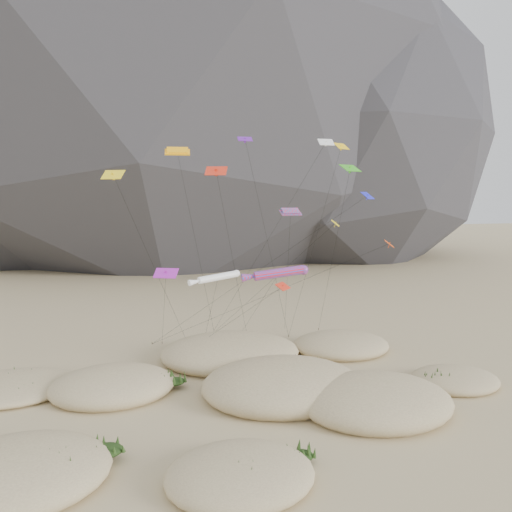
# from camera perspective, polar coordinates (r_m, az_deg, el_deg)

# --- Properties ---
(ground) EXTENTS (500.00, 500.00, 0.00)m
(ground) POSITION_cam_1_polar(r_m,az_deg,el_deg) (46.14, 1.51, -17.16)
(ground) COLOR #CCB789
(ground) RESTS_ON ground
(rock_headland) EXTENTS (226.37, 148.64, 177.50)m
(rock_headland) POSITION_cam_1_polar(r_m,az_deg,el_deg) (169.02, -8.71, 25.38)
(rock_headland) COLOR black
(rock_headland) RESTS_ON ground
(dunes) EXTENTS (52.91, 35.84, 4.09)m
(dunes) POSITION_cam_1_polar(r_m,az_deg,el_deg) (49.57, -1.43, -14.46)
(dunes) COLOR #CCB789
(dunes) RESTS_ON ground
(dune_grass) EXTENTS (41.90, 30.60, 1.45)m
(dune_grass) POSITION_cam_1_polar(r_m,az_deg,el_deg) (49.46, -1.12, -14.39)
(dune_grass) COLOR black
(dune_grass) RESTS_ON ground
(kite_stakes) EXTENTS (23.18, 6.31, 0.30)m
(kite_stakes) POSITION_cam_1_polar(r_m,az_deg,el_deg) (67.41, -3.43, -9.20)
(kite_stakes) COLOR #3F2D1E
(kite_stakes) RESTS_ON ground
(rainbow_tube_kite) EXTENTS (7.43, 11.50, 11.38)m
(rainbow_tube_kite) POSITION_cam_1_polar(r_m,az_deg,el_deg) (53.58, 2.40, -1.99)
(rainbow_tube_kite) COLOR red
(rainbow_tube_kite) RESTS_ON ground
(white_tube_kite) EXTENTS (5.52, 15.48, 11.39)m
(white_tube_kite) POSITION_cam_1_polar(r_m,az_deg,el_deg) (49.24, -4.59, -2.49)
(white_tube_kite) COLOR white
(white_tube_kite) RESTS_ON ground
(orange_parafoil) EXTENTS (6.84, 8.51, 24.22)m
(orange_parafoil) POSITION_cam_1_polar(r_m,az_deg,el_deg) (56.88, -8.93, 11.50)
(orange_parafoil) COLOR #FFA80D
(orange_parafoil) RESTS_ON ground
(multi_parafoil) EXTENTS (4.26, 11.50, 17.44)m
(multi_parafoil) POSITION_cam_1_polar(r_m,az_deg,el_deg) (58.46, 3.97, 4.90)
(multi_parafoil) COLOR #FF1A43
(multi_parafoil) RESTS_ON ground
(delta_kites) EXTENTS (32.40, 22.01, 25.20)m
(delta_kites) POSITION_cam_1_polar(r_m,az_deg,el_deg) (53.98, 3.22, 5.82)
(delta_kites) COLOR red
(delta_kites) RESTS_ON ground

